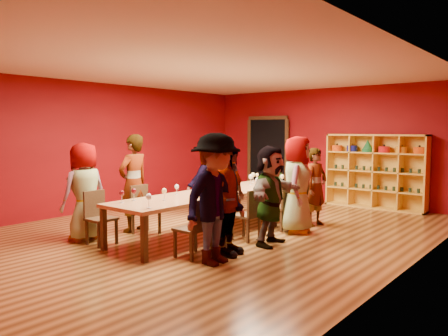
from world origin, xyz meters
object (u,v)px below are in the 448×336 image
Objects in this scene: person_left_3 at (208,176)px; spittoon_bowl at (225,188)px; person_left_0 at (85,192)px; person_right_1 at (228,200)px; person_right_0 at (216,199)px; person_left_1 at (133,183)px; tasting_table at (217,194)px; chair_person_left_3 at (219,194)px; chair_person_right_1 at (215,221)px; person_left_4 at (225,176)px; chair_person_left_1 at (143,207)px; wine_bottle at (280,177)px; chair_person_right_4 at (303,199)px; person_right_4 at (316,187)px; shelving_unit at (376,168)px; chair_person_right_0 at (195,225)px; chair_person_right_3 at (282,204)px; person_right_3 at (297,185)px; chair_person_right_2 at (250,212)px; person_right_2 at (270,195)px; chair_person_left_0 at (98,214)px.

spittoon_bowl is at bearing 61.01° from person_left_3.
person_left_0 is 2.63m from person_right_1.
person_right_0 is at bearing 52.00° from person_left_3.
person_left_1 is at bearing 76.58° from person_right_0.
chair_person_left_3 is at bearing 128.47° from tasting_table.
chair_person_left_3 and chair_person_right_1 have the same top height.
chair_person_left_3 is 0.54× the size of person_left_4.
person_left_1 is 2.36m from person_right_1.
chair_person_left_1 is 1.82m from chair_person_right_1.
spittoon_bowl is at bearing 22.73° from person_left_4.
person_left_4 is 1.42m from wine_bottle.
chair_person_right_4 is 0.41m from person_right_4.
shelving_unit is at bearing 72.08° from tasting_table.
person_left_3 reaches higher than chair_person_right_4.
chair_person_left_3 and chair_person_right_0 have the same top height.
person_left_1 is 2.22m from chair_person_left_3.
chair_person_left_1 is 2.16m from chair_person_left_3.
person_right_3 is (0.31, 0.00, 0.40)m from chair_person_right_3.
person_left_3 reaches higher than chair_person_right_2.
wine_bottle is at bearing 37.92° from chair_person_left_3.
chair_person_right_1 is at bearing -3.03° from chair_person_left_1.
wine_bottle is at bearing 109.21° from chair_person_right_2.
chair_person_right_2 is 1.87m from person_right_4.
person_right_1 is 1.59m from spittoon_bowl.
wine_bottle is (-1.24, -2.34, -0.11)m from shelving_unit.
person_right_4 reaches higher than wine_bottle.
chair_person_right_0 is (2.21, 0.42, -0.35)m from person_left_0.
person_left_1 is 2.28m from chair_person_right_2.
shelving_unit is 4.42m from spittoon_bowl.
chair_person_right_2 is at bearing 178.38° from person_right_4.
tasting_table is 2.66× the size of person_left_0.
person_right_3 is at bearing -2.42° from person_right_2.
person_right_0 reaches higher than chair_person_left_1.
person_left_1 reaches higher than person_right_4.
chair_person_left_0 reaches higher than tasting_table.
person_left_4 is 0.97× the size of person_right_1.
person_right_3 is at bearing -46.26° from wine_bottle.
person_left_1 is 2.05× the size of chair_person_right_2.
tasting_table is 2.14m from person_left_4.
person_left_1 reaches higher than chair_person_right_0.
chair_person_left_1 is (0.00, 0.96, 0.00)m from chair_person_left_0.
chair_person_right_1 is at bearing 146.73° from person_right_2.
person_right_1 is 5.01× the size of wine_bottle.
shelving_unit reaches higher than tasting_table.
chair_person_right_3 is at bearing 126.82° from person_left_1.
wine_bottle is (0.02, 1.89, 0.06)m from spittoon_bowl.
person_left_0 is 5.90× the size of spittoon_bowl.
chair_person_right_0 is at bearing -55.99° from chair_person_left_3.
chair_person_left_1 is 2.12m from person_right_1.
person_right_1 reaches higher than chair_person_right_0.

